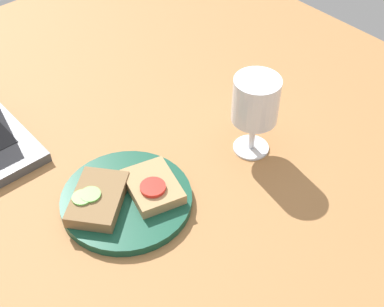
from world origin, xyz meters
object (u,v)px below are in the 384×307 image
(sandwich_with_tomato, at_px, (153,187))
(wine_glass, at_px, (256,103))
(plate, at_px, (127,200))
(sandwich_with_cucumber, at_px, (97,199))

(sandwich_with_tomato, height_order, wine_glass, wine_glass)
(plate, bearing_deg, sandwich_with_cucumber, 156.42)
(sandwich_with_tomato, xyz_separation_m, sandwich_with_cucumber, (-0.08, 0.04, 0.00))
(plate, xyz_separation_m, sandwich_with_cucumber, (-0.04, 0.02, 0.02))
(sandwich_with_cucumber, relative_size, wine_glass, 0.89)
(sandwich_with_cucumber, distance_m, wine_glass, 0.31)
(wine_glass, bearing_deg, plate, 169.86)
(sandwich_with_tomato, bearing_deg, sandwich_with_cucumber, 155.76)
(sandwich_with_cucumber, bearing_deg, sandwich_with_tomato, -24.24)
(sandwich_with_tomato, relative_size, sandwich_with_cucumber, 0.86)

